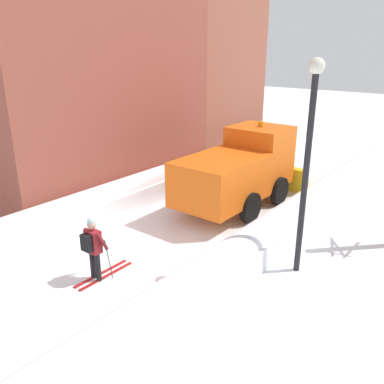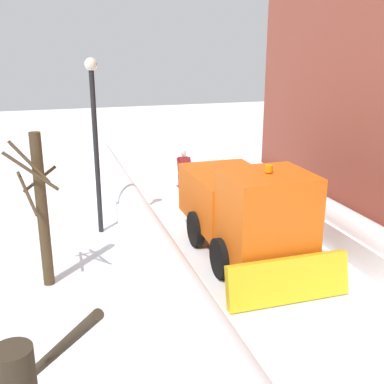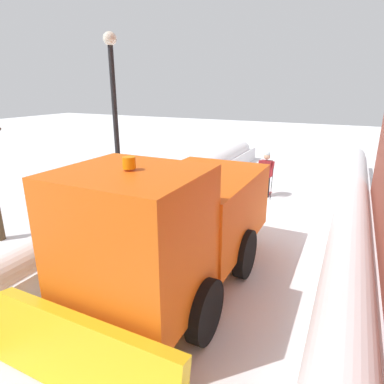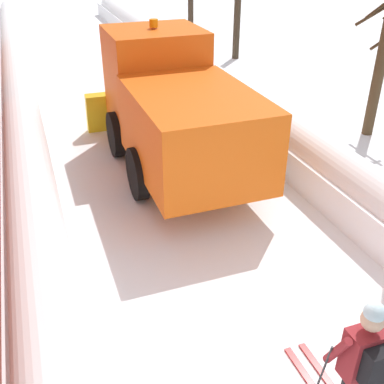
% 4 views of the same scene
% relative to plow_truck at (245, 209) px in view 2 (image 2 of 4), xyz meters
% --- Properties ---
extents(ground_plane, '(80.00, 80.00, 0.00)m').
position_rel_plow_truck_xyz_m(ground_plane, '(-0.29, 4.34, -1.48)').
color(ground_plane, white).
extents(snowbank_right, '(1.10, 36.00, 1.16)m').
position_rel_plow_truck_xyz_m(snowbank_right, '(2.64, 4.34, -0.95)').
color(snowbank_right, white).
rests_on(snowbank_right, ground).
extents(plow_truck, '(3.20, 5.98, 3.12)m').
position_rel_plow_truck_xyz_m(plow_truck, '(0.00, 0.00, 0.00)').
color(plow_truck, orange).
rests_on(plow_truck, ground).
extents(skier, '(0.62, 1.80, 1.81)m').
position_rel_plow_truck_xyz_m(skier, '(-0.17, -6.92, -0.48)').
color(skier, black).
rests_on(skier, ground).
extents(traffic_light_pole, '(0.28, 0.42, 4.63)m').
position_rel_plow_truck_xyz_m(traffic_light_pole, '(-4.09, -3.23, 1.76)').
color(traffic_light_pole, black).
rests_on(traffic_light_pole, ground).
extents(street_lamp, '(0.40, 0.40, 5.66)m').
position_rel_plow_truck_xyz_m(street_lamp, '(3.84, -3.14, 2.07)').
color(street_lamp, black).
rests_on(street_lamp, ground).
extents(bare_tree_near, '(1.24, 1.07, 4.03)m').
position_rel_plow_truck_xyz_m(bare_tree_near, '(5.60, 0.12, 0.64)').
color(bare_tree_near, '#45331F').
rests_on(bare_tree_near, ground).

